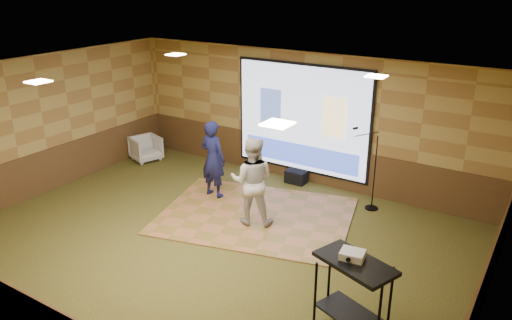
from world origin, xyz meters
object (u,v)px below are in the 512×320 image
Objects in this scene: dance_floor at (256,215)px; projector at (352,255)px; projector_screen at (302,120)px; duffel_bag at (296,177)px; banquet_chair at (146,148)px; player_right at (252,181)px; mic_stand at (371,186)px; player_left at (213,159)px; av_table at (354,281)px.

projector is (2.87, -2.16, 1.14)m from dance_floor.
projector_screen is 1.34m from duffel_bag.
dance_floor is 4.29m from banquet_chair.
projector_screen reaches higher than player_right.
projector reaches higher than banquet_chair.
banquet_chair is at bearing 179.42° from mic_stand.
player_right is 3.35m from projector.
dance_floor is 2.43m from mic_stand.
projector_screen reaches higher than player_left.
av_table reaches higher than dance_floor.
player_right reaches higher than player_left.
banquet_chair is (-6.99, 3.34, -0.84)m from projector.
player_left is 1.51m from player_right.
projector_screen is 4.27m from banquet_chair.
mic_stand reaches higher than dance_floor.
player_right reaches higher than duffel_bag.
player_left is (-1.28, 0.32, 0.86)m from dance_floor.
banquet_chair is (-4.00, -0.95, -1.16)m from projector_screen.
player_left reaches higher than projector.
player_left is 3.57× the size of duffel_bag.
duffel_bag is at bearing 164.73° from mic_stand.
player_left is 1.53× the size of av_table.
player_left is 4.92m from av_table.
mic_stand is at bearing 98.04° from projector.
av_table is at bearing -37.09° from dance_floor.
player_right is 5.63× the size of projector.
banquet_chair is 4.08m from duffel_bag.
mic_stand is (1.91, -0.55, -0.98)m from projector_screen.
dance_floor is 3.77m from projector.
mic_stand reaches higher than banquet_chair.
banquet_chair is (-7.05, 3.39, -0.48)m from av_table.
projector is at bearing 121.75° from player_right.
mic_stand is at bearing 106.71° from av_table.
projector_screen reaches higher than dance_floor.
av_table is (3.05, -4.34, -0.67)m from projector_screen.
mic_stand reaches higher than av_table.
player_left is at bearing -87.10° from banquet_chair.
projector is at bearing -37.07° from dance_floor.
banquet_chair is at bearing 146.52° from projector.
projector_screen is 7.04× the size of duffel_bag.
banquet_chair is at bearing -169.15° from duffel_bag.
mic_stand is (-1.14, 3.79, -0.31)m from av_table.
banquet_chair is (-4.22, 1.46, -0.58)m from player_right.
player_right is 3.42m from av_table.
banquet_chair is at bearing -12.94° from player_left.
av_table is at bearing 121.65° from player_right.
av_table is 1.57× the size of banquet_chair.
banquet_chair reaches higher than duffel_bag.
mic_stand is at bearing -156.29° from player_right.
player_left reaches higher than av_table.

